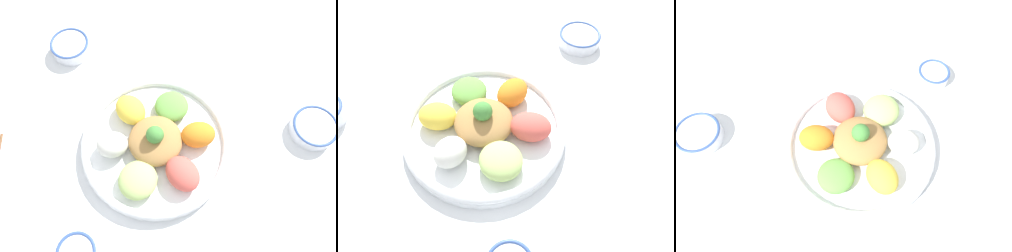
# 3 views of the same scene
# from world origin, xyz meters

# --- Properties ---
(ground_plane) EXTENTS (2.40, 2.40, 0.00)m
(ground_plane) POSITION_xyz_m (0.00, 0.00, 0.00)
(ground_plane) COLOR white
(salad_platter) EXTENTS (0.37, 0.37, 0.10)m
(salad_platter) POSITION_xyz_m (-0.03, -0.01, 0.03)
(salad_platter) COLOR white
(salad_platter) RESTS_ON ground_plane
(sauce_bowl_dark) EXTENTS (0.11, 0.11, 0.04)m
(sauce_bowl_dark) POSITION_xyz_m (-0.15, 0.38, 0.02)
(sauce_bowl_dark) COLOR white
(sauce_bowl_dark) RESTS_ON ground_plane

